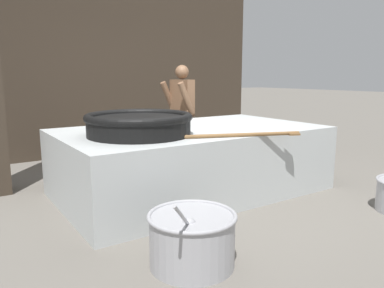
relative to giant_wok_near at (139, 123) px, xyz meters
The scene contains 7 objects.
ground_plane 1.23m from the giant_wok_near, 11.60° to the left, with size 60.00×60.00×0.00m, color #666059.
back_wall 3.30m from the giant_wok_near, 75.83° to the left, with size 6.53×0.24×3.26m, color #382D23.
hearth_platform 0.97m from the giant_wok_near, 11.60° to the left, with size 3.17×1.84×0.80m.
giant_wok_near is the anchor object (origin of this frame).
stirring_paddle 1.09m from the giant_wok_near, 38.78° to the right, with size 1.38×0.59×0.04m.
cook 2.21m from the giant_wok_near, 45.96° to the left, with size 0.39×0.60×1.60m.
prep_bowl_vegetables 1.59m from the giant_wok_near, 100.16° to the right, with size 0.74×0.74×0.67m.
Camera 1 is at (-2.52, -3.78, 1.43)m, focal length 35.00 mm.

